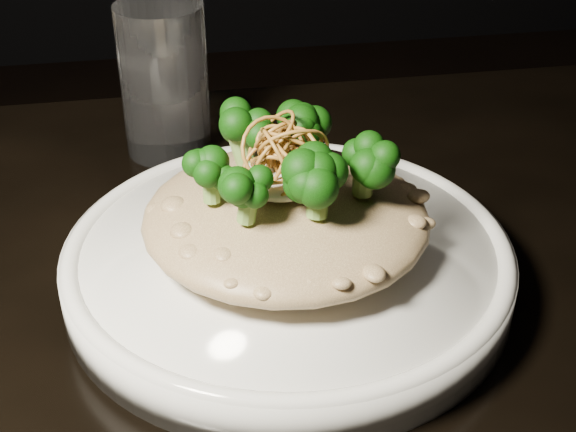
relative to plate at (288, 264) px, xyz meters
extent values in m
cube|color=black|center=(-0.04, -0.06, -0.04)|extent=(1.10, 0.80, 0.04)
cylinder|color=black|center=(0.44, 0.27, -0.41)|extent=(0.05, 0.05, 0.71)
cylinder|color=silver|center=(0.00, 0.00, 0.00)|extent=(0.31, 0.31, 0.03)
ellipsoid|color=brown|center=(0.00, 0.00, 0.04)|extent=(0.19, 0.19, 0.04)
ellipsoid|color=white|center=(0.00, 0.00, 0.07)|extent=(0.06, 0.06, 0.02)
cylinder|color=white|center=(-0.07, 0.22, 0.05)|extent=(0.10, 0.10, 0.13)
camera|label=1|loc=(-0.08, -0.44, 0.32)|focal=50.00mm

